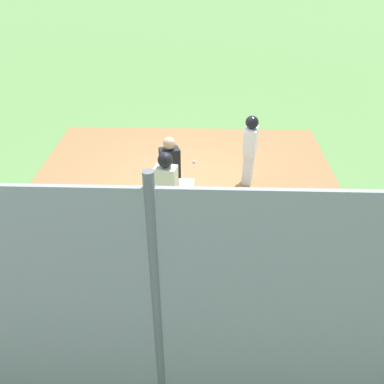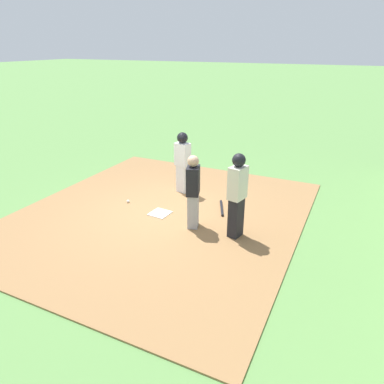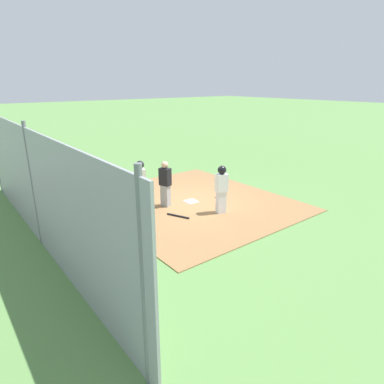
{
  "view_description": "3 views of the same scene",
  "coord_description": "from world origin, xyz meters",
  "px_view_note": "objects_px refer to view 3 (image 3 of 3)",
  "views": [
    {
      "loc": [
        0.44,
        -8.1,
        4.96
      ],
      "look_at": [
        0.23,
        -1.39,
        0.7
      ],
      "focal_mm": 38.28,
      "sensor_mm": 36.0,
      "label": 1
    },
    {
      "loc": [
        -6.5,
        -3.97,
        3.77
      ],
      "look_at": [
        0.14,
        -0.78,
        0.68
      ],
      "focal_mm": 33.13,
      "sensor_mm": 36.0,
      "label": 2
    },
    {
      "loc": [
        9.06,
        -7.1,
        4.26
      ],
      "look_at": [
        0.86,
        -0.64,
        0.76
      ],
      "focal_mm": 30.88,
      "sensor_mm": 36.0,
      "label": 3
    }
  ],
  "objects_px": {
    "home_plate": "(191,201)",
    "umpire": "(141,186)",
    "runner": "(222,186)",
    "baseball_bat": "(178,216)",
    "catcher": "(165,183)",
    "baseball": "(216,196)"
  },
  "relations": [
    {
      "from": "home_plate",
      "to": "umpire",
      "type": "bearing_deg",
      "value": -96.14
    },
    {
      "from": "runner",
      "to": "baseball_bat",
      "type": "relative_size",
      "value": 1.98
    },
    {
      "from": "catcher",
      "to": "baseball_bat",
      "type": "height_order",
      "value": "catcher"
    },
    {
      "from": "home_plate",
      "to": "runner",
      "type": "distance_m",
      "value": 1.74
    },
    {
      "from": "catcher",
      "to": "baseball_bat",
      "type": "bearing_deg",
      "value": -121.58
    },
    {
      "from": "runner",
      "to": "baseball",
      "type": "xyz_separation_m",
      "value": [
        -1.27,
        0.92,
        -0.9
      ]
    },
    {
      "from": "umpire",
      "to": "catcher",
      "type": "bearing_deg",
      "value": 13.17
    },
    {
      "from": "umpire",
      "to": "runner",
      "type": "bearing_deg",
      "value": -26.47
    },
    {
      "from": "runner",
      "to": "baseball",
      "type": "bearing_deg",
      "value": -21.53
    },
    {
      "from": "catcher",
      "to": "runner",
      "type": "xyz_separation_m",
      "value": [
        1.69,
        1.11,
        0.09
      ]
    },
    {
      "from": "catcher",
      "to": "umpire",
      "type": "xyz_separation_m",
      "value": [
        0.01,
        -0.97,
        0.1
      ]
    },
    {
      "from": "catcher",
      "to": "runner",
      "type": "relative_size",
      "value": 1.0
    },
    {
      "from": "runner",
      "to": "baseball_bat",
      "type": "xyz_separation_m",
      "value": [
        -0.59,
        -1.37,
        -0.9
      ]
    },
    {
      "from": "home_plate",
      "to": "umpire",
      "type": "distance_m",
      "value": 2.18
    },
    {
      "from": "baseball_bat",
      "to": "baseball",
      "type": "xyz_separation_m",
      "value": [
        -0.68,
        2.29,
        0.01
      ]
    },
    {
      "from": "home_plate",
      "to": "baseball_bat",
      "type": "xyz_separation_m",
      "value": [
        0.87,
        -1.23,
        0.02
      ]
    },
    {
      "from": "catcher",
      "to": "runner",
      "type": "bearing_deg",
      "value": -75.21
    },
    {
      "from": "catcher",
      "to": "baseball",
      "type": "bearing_deg",
      "value": -30.28
    },
    {
      "from": "runner",
      "to": "catcher",
      "type": "bearing_deg",
      "value": 47.79
    },
    {
      "from": "catcher",
      "to": "umpire",
      "type": "bearing_deg",
      "value": 162.29
    },
    {
      "from": "umpire",
      "to": "baseball_bat",
      "type": "relative_size",
      "value": 2.17
    },
    {
      "from": "home_plate",
      "to": "umpire",
      "type": "height_order",
      "value": "umpire"
    }
  ]
}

